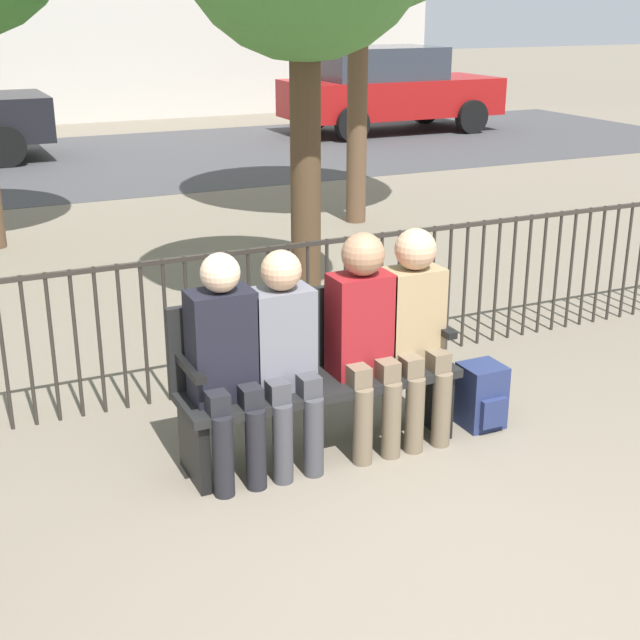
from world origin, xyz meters
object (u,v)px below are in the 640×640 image
at_px(park_bench, 314,368).
at_px(backpack, 482,396).
at_px(parked_car_0, 388,88).
at_px(seated_person_3, 415,322).
at_px(seated_person_2, 364,330).
at_px(seated_person_1, 284,349).
at_px(seated_person_0, 225,357).

bearing_deg(park_bench, backpack, -10.60).
distance_m(backpack, parked_car_0, 12.91).
bearing_deg(seated_person_3, seated_person_2, 179.90).
height_order(seated_person_2, backpack, seated_person_2).
bearing_deg(park_bench, seated_person_3, -12.17).
height_order(seated_person_1, seated_person_3, seated_person_3).
xyz_separation_m(seated_person_1, backpack, (1.26, -0.07, -0.50)).
height_order(park_bench, seated_person_3, seated_person_3).
distance_m(seated_person_1, seated_person_2, 0.48).
xyz_separation_m(seated_person_3, backpack, (0.45, -0.07, -0.52)).
relative_size(park_bench, seated_person_2, 1.27).
relative_size(seated_person_0, seated_person_2, 0.99).
distance_m(park_bench, seated_person_1, 0.33).
bearing_deg(parked_car_0, park_bench, -120.99).
xyz_separation_m(park_bench, seated_person_3, (0.58, -0.12, 0.22)).
bearing_deg(seated_person_3, parked_car_0, 61.46).
relative_size(seated_person_1, seated_person_2, 0.97).
relative_size(seated_person_0, seated_person_1, 1.02).
bearing_deg(seated_person_0, seated_person_3, 0.02).
relative_size(seated_person_2, backpack, 3.23).
height_order(backpack, parked_car_0, parked_car_0).
distance_m(seated_person_0, backpack, 1.67).
relative_size(backpack, parked_car_0, 0.09).
height_order(seated_person_2, seated_person_3, seated_person_2).
bearing_deg(parked_car_0, seated_person_2, -119.80).
distance_m(seated_person_1, seated_person_3, 0.81).
bearing_deg(seated_person_1, seated_person_3, 0.12).
distance_m(seated_person_2, seated_person_3, 0.33).
xyz_separation_m(seated_person_0, parked_car_0, (7.38, 11.46, 0.15)).
xyz_separation_m(park_bench, backpack, (1.02, -0.19, -0.30)).
bearing_deg(seated_person_1, seated_person_0, 179.79).
xyz_separation_m(seated_person_3, parked_car_0, (6.23, 11.46, 0.13)).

